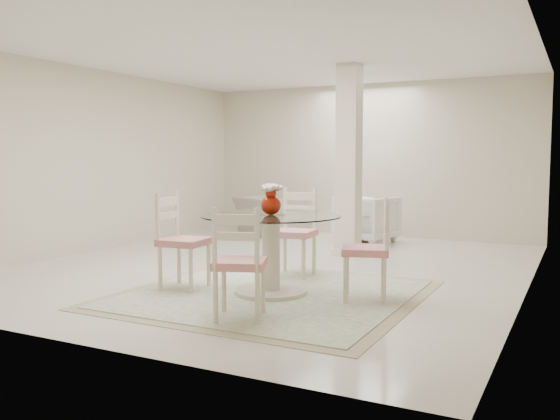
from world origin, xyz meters
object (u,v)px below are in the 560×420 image
at_px(dining_table, 271,254).
at_px(dining_chair_north, 296,225).
at_px(dining_chair_south, 238,255).
at_px(side_table, 358,231).
at_px(red_vase, 271,199).
at_px(dining_chair_west, 178,233).
at_px(armchair_white, 367,219).
at_px(dining_chair_east, 373,242).
at_px(recliner_taupe, 269,216).
at_px(column, 349,161).

relative_size(dining_table, dining_chair_north, 1.24).
xyz_separation_m(dining_chair_south, side_table, (-0.63, 4.73, -0.35)).
bearing_deg(red_vase, dining_chair_west, -168.89).
bearing_deg(armchair_white, red_vase, 109.37).
relative_size(dining_chair_east, recliner_taupe, 1.03).
height_order(dining_chair_east, armchair_white, dining_chair_east).
bearing_deg(red_vase, dining_chair_south, -77.75).
bearing_deg(column, armchair_white, 97.62).
bearing_deg(dining_chair_east, recliner_taupe, -159.08).
xyz_separation_m(column, recliner_taupe, (-2.05, 1.42, -1.00)).
bearing_deg(column, dining_table, -85.94).
relative_size(dining_chair_north, dining_chair_west, 1.01).
bearing_deg(dining_chair_south, dining_table, -98.88).
bearing_deg(dining_chair_north, dining_chair_east, -38.54).
bearing_deg(column, dining_chair_east, -64.54).
height_order(column, dining_chair_north, column).
xyz_separation_m(red_vase, dining_chair_north, (-0.20, 1.01, -0.38)).
xyz_separation_m(red_vase, dining_chair_south, (0.22, -0.99, -0.41)).
xyz_separation_m(dining_chair_north, armchair_white, (-0.17, 3.07, -0.21)).
bearing_deg(recliner_taupe, red_vase, 142.93).
height_order(recliner_taupe, side_table, recliner_taupe).
height_order(dining_table, recliner_taupe, dining_table).
height_order(dining_table, dining_chair_north, dining_chair_north).
bearing_deg(red_vase, armchair_white, 95.30).
distance_m(dining_chair_west, armchair_white, 4.33).
height_order(dining_chair_north, side_table, dining_chair_north).
bearing_deg(dining_chair_south, dining_chair_east, -144.01).
bearing_deg(dining_chair_east, armchair_white, -179.08).
height_order(red_vase, dining_chair_south, red_vase).
relative_size(dining_chair_west, side_table, 2.36).
bearing_deg(side_table, column, -78.08).
bearing_deg(dining_chair_west, dining_chair_east, -83.14).
relative_size(dining_chair_east, armchair_white, 1.29).
relative_size(column, recliner_taupe, 2.53).
relative_size(column, dining_chair_west, 2.40).
bearing_deg(dining_chair_south, side_table, -103.75).
height_order(column, side_table, column).
height_order(dining_chair_east, recliner_taupe, dining_chair_east).
distance_m(dining_chair_east, recliner_taupe, 5.09).
height_order(dining_chair_east, dining_chair_south, dining_chair_east).
distance_m(dining_chair_south, armchair_white, 5.11).
bearing_deg(dining_chair_west, armchair_white, -13.27).
bearing_deg(column, dining_chair_south, -83.66).
xyz_separation_m(dining_table, dining_chair_east, (1.00, 0.22, 0.16)).
relative_size(dining_chair_north, recliner_taupe, 1.07).
bearing_deg(recliner_taupe, dining_chair_west, 130.39).
xyz_separation_m(red_vase, side_table, (-0.41, 3.74, -0.76)).
bearing_deg(red_vase, side_table, 96.29).
relative_size(column, dining_chair_south, 2.50).
bearing_deg(dining_chair_north, column, 84.50).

